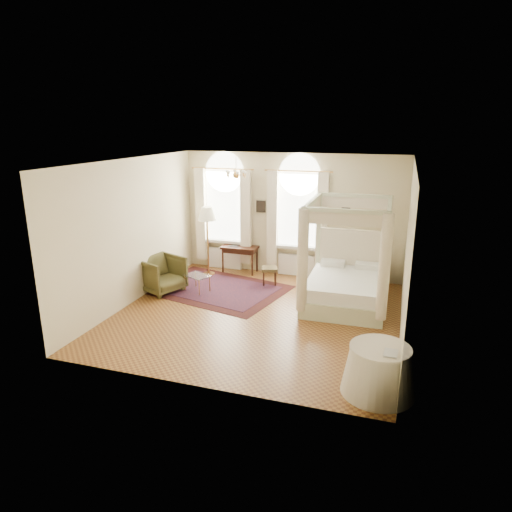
{
  "coord_description": "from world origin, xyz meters",
  "views": [
    {
      "loc": [
        2.82,
        -8.8,
        4.03
      ],
      "look_at": [
        -0.16,
        0.4,
        1.21
      ],
      "focal_mm": 32.0,
      "sensor_mm": 36.0,
      "label": 1
    }
  ],
  "objects": [
    {
      "name": "ground",
      "position": [
        0.0,
        0.0,
        0.0
      ],
      "size": [
        6.0,
        6.0,
        0.0
      ],
      "primitive_type": "plane",
      "color": "brown",
      "rests_on": "ground"
    },
    {
      "name": "room_walls",
      "position": [
        0.0,
        0.0,
        1.98
      ],
      "size": [
        6.0,
        6.0,
        6.0
      ],
      "color": "beige",
      "rests_on": "ground"
    },
    {
      "name": "window_left",
      "position": [
        -1.9,
        2.87,
        1.49
      ],
      "size": [
        1.62,
        0.27,
        3.29
      ],
      "color": "white",
      "rests_on": "room_walls"
    },
    {
      "name": "window_right",
      "position": [
        0.2,
        2.87,
        1.49
      ],
      "size": [
        1.62,
        0.27,
        3.29
      ],
      "color": "white",
      "rests_on": "room_walls"
    },
    {
      "name": "chandelier",
      "position": [
        -0.9,
        1.2,
        2.91
      ],
      "size": [
        0.51,
        0.45,
        0.5
      ],
      "color": "#B27D3B",
      "rests_on": "room_walls"
    },
    {
      "name": "wall_pictures",
      "position": [
        0.09,
        2.97,
        1.89
      ],
      "size": [
        2.54,
        0.03,
        0.39
      ],
      "color": "black",
      "rests_on": "room_walls"
    },
    {
      "name": "canopy_bed",
      "position": [
        1.76,
        1.12,
        0.55
      ],
      "size": [
        1.89,
        2.29,
        2.43
      ],
      "color": "beige",
      "rests_on": "ground"
    },
    {
      "name": "nightstand",
      "position": [
        2.38,
        2.7,
        0.31
      ],
      "size": [
        0.47,
        0.44,
        0.62
      ],
      "primitive_type": "cube",
      "rotation": [
        0.0,
        0.0,
        0.1
      ],
      "color": "#32170D",
      "rests_on": "ground"
    },
    {
      "name": "nightstand_lamp",
      "position": [
        2.37,
        2.61,
        0.91
      ],
      "size": [
        0.3,
        0.3,
        0.44
      ],
      "color": "#B27D3B",
      "rests_on": "nightstand"
    },
    {
      "name": "writing_desk",
      "position": [
        -1.38,
        2.7,
        0.64
      ],
      "size": [
        1.0,
        0.53,
        0.74
      ],
      "color": "#32170D",
      "rests_on": "ground"
    },
    {
      "name": "laptop",
      "position": [
        -1.53,
        2.65,
        0.76
      ],
      "size": [
        0.32,
        0.23,
        0.02
      ],
      "primitive_type": "imported",
      "rotation": [
        0.0,
        0.0,
        3.29
      ],
      "color": "black",
      "rests_on": "writing_desk"
    },
    {
      "name": "stool",
      "position": [
        -0.29,
        1.96,
        0.39
      ],
      "size": [
        0.51,
        0.51,
        0.46
      ],
      "color": "#43351C",
      "rests_on": "ground"
    },
    {
      "name": "armchair",
      "position": [
        -2.7,
        0.64,
        0.44
      ],
      "size": [
        1.25,
        1.23,
        0.88
      ],
      "primitive_type": "imported",
      "rotation": [
        0.0,
        0.0,
        1.2
      ],
      "color": "#413C1C",
      "rests_on": "ground"
    },
    {
      "name": "coffee_table",
      "position": [
        -1.86,
        0.92,
        0.37
      ],
      "size": [
        0.73,
        0.64,
        0.42
      ],
      "color": "white",
      "rests_on": "ground"
    },
    {
      "name": "floor_lamp",
      "position": [
        -2.13,
        2.22,
        1.61
      ],
      "size": [
        0.49,
        0.49,
        1.89
      ],
      "color": "#B27D3B",
      "rests_on": "ground"
    },
    {
      "name": "oriental_rug",
      "position": [
        -1.48,
        1.21,
        0.01
      ],
      "size": [
        3.79,
        3.08,
        0.01
      ],
      "color": "#3D130E",
      "rests_on": "ground"
    },
    {
      "name": "side_table",
      "position": [
        2.7,
        -2.29,
        0.38
      ],
      "size": [
        1.14,
        1.14,
        0.78
      ],
      "color": "white",
      "rests_on": "ground"
    },
    {
      "name": "book",
      "position": [
        2.75,
        -2.46,
        0.79
      ],
      "size": [
        0.21,
        0.28,
        0.03
      ],
      "primitive_type": "imported",
      "rotation": [
        0.0,
        0.0,
        -0.05
      ],
      "color": "black",
      "rests_on": "side_table"
    }
  ]
}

